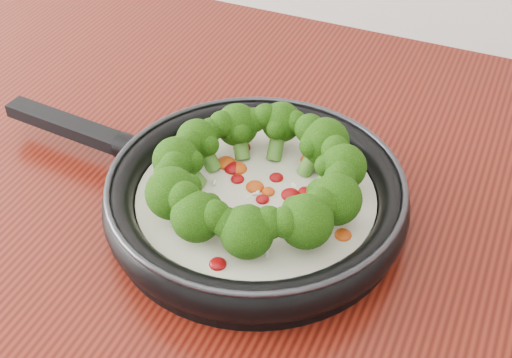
% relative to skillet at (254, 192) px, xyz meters
% --- Properties ---
extents(skillet, '(0.47, 0.32, 0.09)m').
position_rel_skillet_xyz_m(skillet, '(0.00, 0.00, 0.00)').
color(skillet, black).
rests_on(skillet, counter).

